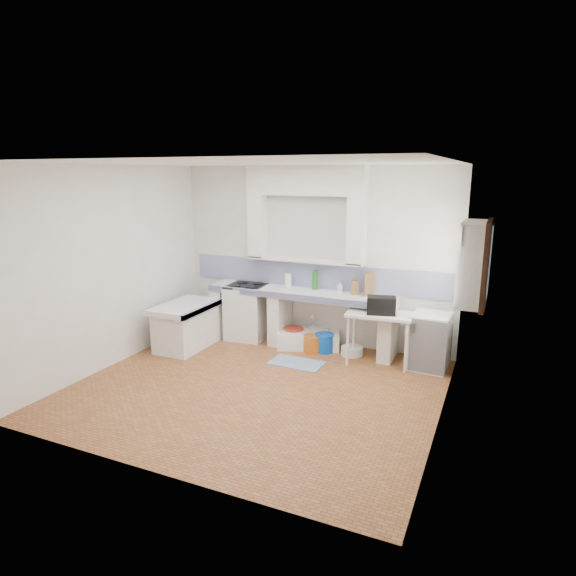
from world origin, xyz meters
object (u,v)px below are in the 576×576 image
at_px(sink, 309,340).
at_px(fridge, 430,341).
at_px(stove, 247,312).
at_px(side_table, 379,339).

relative_size(sink, fridge, 1.21).
relative_size(stove, fridge, 1.10).
bearing_deg(fridge, stove, -178.50).
bearing_deg(fridge, sink, -179.89).
bearing_deg(sink, stove, 161.13).
xyz_separation_m(stove, sink, (1.10, -0.00, -0.32)).
bearing_deg(side_table, fridge, 5.98).
distance_m(stove, side_table, 2.28).
distance_m(side_table, fridge, 0.70).
xyz_separation_m(sink, side_table, (1.17, -0.25, 0.26)).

